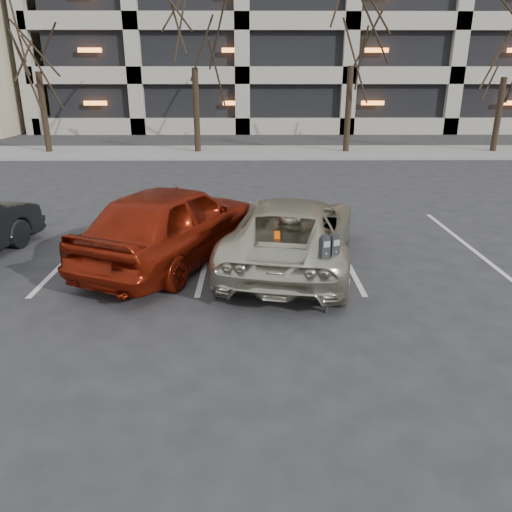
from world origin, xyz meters
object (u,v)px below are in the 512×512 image
parking_meter (329,255)px  suv_silver (292,232)px  tree_a (31,17)px  tree_b (192,10)px  tree_c (354,7)px  car_red (173,223)px  tree_d (512,27)px

parking_meter → suv_silver: (-0.38, 2.13, -0.29)m
tree_a → tree_b: tree_b is taller
tree_b → suv_silver: size_ratio=1.66×
tree_c → parking_meter: 17.99m
tree_a → car_red: bearing=-61.2°
tree_d → parking_meter: bearing=-121.5°
tree_a → tree_d: (21.00, 0.00, -0.38)m
suv_silver → car_red: (-2.31, 0.19, 0.12)m
tree_a → car_red: size_ratio=1.76×
tree_c → parking_meter: (-3.33, -16.86, -5.31)m
tree_d → car_red: 20.08m
tree_a → parking_meter: 20.55m
parking_meter → suv_silver: suv_silver is taller
tree_a → tree_b: (7.00, 0.00, 0.26)m
suv_silver → tree_a: bearing=-44.2°
tree_a → suv_silver: size_ratio=1.59×
tree_a → car_red: (7.98, -14.54, -5.09)m
tree_d → suv_silver: (-10.71, -14.73, -4.83)m
parking_meter → car_red: car_red is taller
suv_silver → car_red: size_ratio=1.11×
tree_b → parking_meter: size_ratio=6.80×
tree_a → tree_c: (14.00, 0.00, 0.39)m
tree_b → car_red: size_ratio=1.84×
tree_a → parking_meter: tree_a is taller
car_red → suv_silver: bearing=-160.8°
tree_c → suv_silver: (-3.71, -14.73, -5.60)m
tree_a → suv_silver: tree_a is taller
car_red → tree_d: bearing=-107.9°
tree_d → car_red: bearing=-131.8°
tree_a → parking_meter: size_ratio=6.51×
tree_b → parking_meter: 18.02m
car_red → parking_meter: bearing=163.1°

